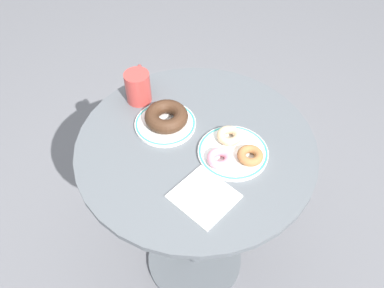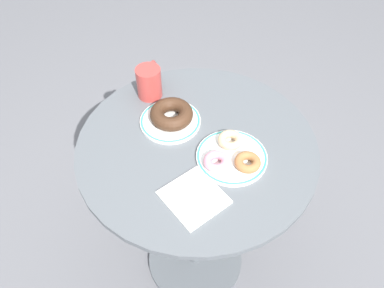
{
  "view_description": "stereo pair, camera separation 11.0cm",
  "coord_description": "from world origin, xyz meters",
  "px_view_note": "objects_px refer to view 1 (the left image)",
  "views": [
    {
      "loc": [
        0.26,
        -0.7,
        1.62
      ],
      "look_at": [
        -0.0,
        -0.02,
        0.79
      ],
      "focal_mm": 36.23,
      "sensor_mm": 36.0,
      "label": 1
    },
    {
      "loc": [
        0.36,
        -0.65,
        1.62
      ],
      "look_at": [
        -0.0,
        -0.02,
        0.79
      ],
      "focal_mm": 36.23,
      "sensor_mm": 36.0,
      "label": 2
    }
  ],
  "objects_px": {
    "donut_glazed": "(229,136)",
    "coffee_mug": "(138,86)",
    "donut_cinnamon": "(250,155)",
    "paper_napkin": "(204,196)",
    "plate_right": "(233,153)",
    "plate_left": "(165,124)",
    "donut_chocolate": "(166,117)",
    "donut_pink_frosted": "(220,158)",
    "cafe_table": "(195,194)"
  },
  "relations": [
    {
      "from": "donut_pink_frosted",
      "to": "plate_right",
      "type": "bearing_deg",
      "value": 62.48
    },
    {
      "from": "cafe_table",
      "to": "donut_chocolate",
      "type": "height_order",
      "value": "donut_chocolate"
    },
    {
      "from": "donut_glazed",
      "to": "paper_napkin",
      "type": "relative_size",
      "value": 0.49
    },
    {
      "from": "cafe_table",
      "to": "paper_napkin",
      "type": "bearing_deg",
      "value": -62.83
    },
    {
      "from": "plate_right",
      "to": "donut_glazed",
      "type": "relative_size",
      "value": 2.77
    },
    {
      "from": "cafe_table",
      "to": "donut_cinnamon",
      "type": "height_order",
      "value": "donut_cinnamon"
    },
    {
      "from": "donut_cinnamon",
      "to": "coffee_mug",
      "type": "height_order",
      "value": "coffee_mug"
    },
    {
      "from": "donut_cinnamon",
      "to": "paper_napkin",
      "type": "bearing_deg",
      "value": -115.77
    },
    {
      "from": "donut_cinnamon",
      "to": "donut_pink_frosted",
      "type": "distance_m",
      "value": 0.08
    },
    {
      "from": "plate_right",
      "to": "donut_chocolate",
      "type": "distance_m",
      "value": 0.23
    },
    {
      "from": "plate_right",
      "to": "plate_left",
      "type": "bearing_deg",
      "value": 170.53
    },
    {
      "from": "donut_glazed",
      "to": "coffee_mug",
      "type": "bearing_deg",
      "value": 167.46
    },
    {
      "from": "donut_pink_frosted",
      "to": "paper_napkin",
      "type": "bearing_deg",
      "value": -91.18
    },
    {
      "from": "donut_chocolate",
      "to": "paper_napkin",
      "type": "relative_size",
      "value": 0.89
    },
    {
      "from": "plate_left",
      "to": "donut_glazed",
      "type": "xyz_separation_m",
      "value": [
        0.2,
        0.01,
        0.02
      ]
    },
    {
      "from": "plate_left",
      "to": "plate_right",
      "type": "xyz_separation_m",
      "value": [
        0.22,
        -0.04,
        0.0
      ]
    },
    {
      "from": "plate_right",
      "to": "donut_pink_frosted",
      "type": "distance_m",
      "value": 0.05
    },
    {
      "from": "donut_cinnamon",
      "to": "donut_pink_frosted",
      "type": "bearing_deg",
      "value": -151.62
    },
    {
      "from": "paper_napkin",
      "to": "cafe_table",
      "type": "bearing_deg",
      "value": 117.17
    },
    {
      "from": "donut_chocolate",
      "to": "paper_napkin",
      "type": "height_order",
      "value": "donut_chocolate"
    },
    {
      "from": "cafe_table",
      "to": "donut_cinnamon",
      "type": "xyz_separation_m",
      "value": [
        0.16,
        -0.01,
        0.29
      ]
    },
    {
      "from": "donut_cinnamon",
      "to": "donut_glazed",
      "type": "bearing_deg",
      "value": 147.24
    },
    {
      "from": "plate_left",
      "to": "paper_napkin",
      "type": "bearing_deg",
      "value": -45.44
    },
    {
      "from": "donut_chocolate",
      "to": "coffee_mug",
      "type": "relative_size",
      "value": 1.07
    },
    {
      "from": "donut_cinnamon",
      "to": "donut_pink_frosted",
      "type": "xyz_separation_m",
      "value": [
        -0.07,
        -0.04,
        0.0
      ]
    },
    {
      "from": "donut_pink_frosted",
      "to": "cafe_table",
      "type": "bearing_deg",
      "value": 151.02
    },
    {
      "from": "cafe_table",
      "to": "donut_chocolate",
      "type": "bearing_deg",
      "value": 161.01
    },
    {
      "from": "donut_glazed",
      "to": "paper_napkin",
      "type": "height_order",
      "value": "donut_glazed"
    },
    {
      "from": "plate_left",
      "to": "plate_right",
      "type": "relative_size",
      "value": 0.93
    },
    {
      "from": "plate_right",
      "to": "donut_cinnamon",
      "type": "xyz_separation_m",
      "value": [
        0.05,
        -0.01,
        0.02
      ]
    },
    {
      "from": "plate_left",
      "to": "donut_cinnamon",
      "type": "height_order",
      "value": "donut_cinnamon"
    },
    {
      "from": "paper_napkin",
      "to": "plate_right",
      "type": "bearing_deg",
      "value": 80.99
    },
    {
      "from": "cafe_table",
      "to": "donut_chocolate",
      "type": "xyz_separation_m",
      "value": [
        -0.11,
        0.04,
        0.3
      ]
    },
    {
      "from": "donut_cinnamon",
      "to": "coffee_mug",
      "type": "distance_m",
      "value": 0.42
    },
    {
      "from": "plate_right",
      "to": "paper_napkin",
      "type": "xyz_separation_m",
      "value": [
        -0.03,
        -0.16,
        -0.0
      ]
    },
    {
      "from": "donut_chocolate",
      "to": "cafe_table",
      "type": "bearing_deg",
      "value": -18.99
    },
    {
      "from": "cafe_table",
      "to": "donut_pink_frosted",
      "type": "distance_m",
      "value": 0.31
    },
    {
      "from": "plate_left",
      "to": "coffee_mug",
      "type": "height_order",
      "value": "coffee_mug"
    },
    {
      "from": "donut_chocolate",
      "to": "paper_napkin",
      "type": "xyz_separation_m",
      "value": [
        0.2,
        -0.21,
        -0.03
      ]
    },
    {
      "from": "donut_glazed",
      "to": "cafe_table",
      "type": "bearing_deg",
      "value": -155.12
    },
    {
      "from": "donut_pink_frosted",
      "to": "donut_chocolate",
      "type": "bearing_deg",
      "value": 156.34
    },
    {
      "from": "plate_left",
      "to": "paper_napkin",
      "type": "distance_m",
      "value": 0.28
    },
    {
      "from": "plate_left",
      "to": "donut_cinnamon",
      "type": "relative_size",
      "value": 2.56
    },
    {
      "from": "donut_chocolate",
      "to": "coffee_mug",
      "type": "xyz_separation_m",
      "value": [
        -0.13,
        0.07,
        0.02
      ]
    },
    {
      "from": "paper_napkin",
      "to": "donut_chocolate",
      "type": "bearing_deg",
      "value": 133.56
    },
    {
      "from": "donut_cinnamon",
      "to": "cafe_table",
      "type": "bearing_deg",
      "value": 176.84
    },
    {
      "from": "donut_glazed",
      "to": "coffee_mug",
      "type": "distance_m",
      "value": 0.33
    },
    {
      "from": "plate_left",
      "to": "donut_pink_frosted",
      "type": "bearing_deg",
      "value": -22.36
    },
    {
      "from": "cafe_table",
      "to": "donut_pink_frosted",
      "type": "xyz_separation_m",
      "value": [
        0.09,
        -0.05,
        0.29
      ]
    },
    {
      "from": "donut_pink_frosted",
      "to": "coffee_mug",
      "type": "height_order",
      "value": "coffee_mug"
    }
  ]
}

